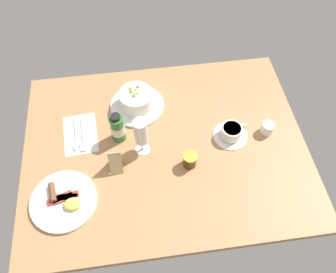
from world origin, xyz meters
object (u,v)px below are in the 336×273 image
coffee_cup (231,132)px  menu_card (115,160)px  wine_glass (141,133)px  cutlery_setting (80,135)px  creamer_jug (268,128)px  sauce_bottle_green (118,128)px  breakfast_plate (64,201)px  jam_jar (190,160)px  porridge_bowl (136,101)px

coffee_cup → menu_card: menu_card is taller
coffee_cup → wine_glass: wine_glass is taller
coffee_cup → wine_glass: size_ratio=0.77×
cutlery_setting → coffee_cup: bearing=171.7°
coffee_cup → creamer_jug: bearing=-179.6°
sauce_bottle_green → breakfast_plate: sauce_bottle_green is taller
cutlery_setting → jam_jar: (-41.11, 18.91, 2.88)cm
jam_jar → sauce_bottle_green: sauce_bottle_green is taller
menu_card → jam_jar: bearing=174.8°
sauce_bottle_green → breakfast_plate: (20.91, 24.72, -5.50)cm
porridge_bowl → menu_card: menu_card is taller
creamer_jug → menu_card: menu_card is taller
coffee_cup → wine_glass: (35.16, 1.41, 8.62)cm
menu_card → porridge_bowl: bearing=-109.6°
porridge_bowl → breakfast_plate: size_ratio=0.96×
porridge_bowl → creamer_jug: porridge_bowl is taller
wine_glass → menu_card: 13.55cm
porridge_bowl → jam_jar: size_ratio=3.64×
jam_jar → sauce_bottle_green: (25.48, -15.71, 3.31)cm
porridge_bowl → cutlery_setting: bearing=25.5°
jam_jar → cutlery_setting: bearing=-24.7°
wine_glass → jam_jar: size_ratio=2.88×
coffee_cup → breakfast_plate: 67.50cm
porridge_bowl → sauce_bottle_green: bearing=60.6°
jam_jar → coffee_cup: bearing=-150.7°
cutlery_setting → jam_jar: size_ratio=3.28×
cutlery_setting → jam_jar: 45.34cm
wine_glass → menu_card: (10.30, 6.39, -6.06)cm
coffee_cup → sauce_bottle_green: sauce_bottle_green is taller
porridge_bowl → wine_glass: size_ratio=1.26×
wine_glass → sauce_bottle_green: (8.59, -6.84, -4.78)cm
breakfast_plate → menu_card: bearing=-149.1°
porridge_bowl → wine_glass: (-0.39, 21.42, 7.25)cm
sauce_bottle_green → menu_card: 13.40cm
porridge_bowl → creamer_jug: size_ratio=3.76×
cutlery_setting → sauce_bottle_green: 17.12cm
wine_glass → jam_jar: (-16.88, 8.87, -8.09)cm
porridge_bowl → wine_glass: wine_glass is taller
jam_jar → menu_card: size_ratio=0.59×
cutlery_setting → wine_glass: wine_glass is taller
jam_jar → menu_card: 27.37cm
sauce_bottle_green → menu_card: (1.71, 13.23, -1.29)cm
porridge_bowl → breakfast_plate: bearing=53.5°
menu_card → breakfast_plate: bearing=30.9°
wine_glass → breakfast_plate: 35.99cm
porridge_bowl → cutlery_setting: porridge_bowl is taller
jam_jar → creamer_jug: bearing=-162.6°
creamer_jug → menu_card: (60.28, 7.91, 2.63)cm
coffee_cup → creamer_jug: coffee_cup is taller
menu_card → sauce_bottle_green: bearing=-97.4°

